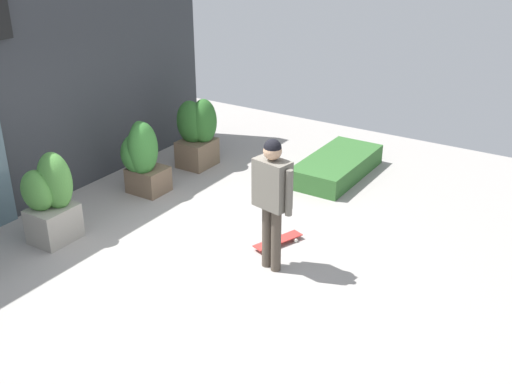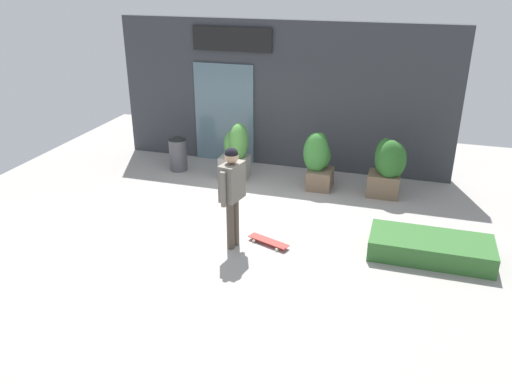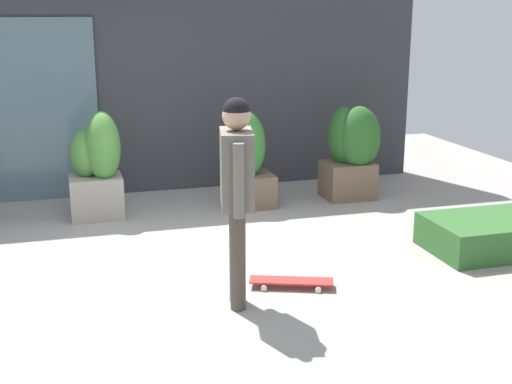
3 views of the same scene
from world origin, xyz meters
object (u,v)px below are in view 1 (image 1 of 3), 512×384
skateboard (278,241)px  planter_box_left (142,156)px  skateboarder (272,191)px  planter_box_right (199,130)px  planter_box_mid (50,198)px

skateboard → planter_box_left: 2.83m
skateboarder → planter_box_left: 3.13m
skateboarder → skateboard: bearing=33.5°
skateboard → planter_box_right: 3.29m
planter_box_right → planter_box_mid: size_ratio=0.96×
planter_box_right → skateboard: bearing=-123.2°
planter_box_right → planter_box_left: bearing=178.4°
planter_box_left → planter_box_mid: bearing=179.4°
skateboard → skateboarder: bearing=-137.4°
skateboarder → planter_box_right: (2.34, 2.93, -0.43)m
skateboarder → planter_box_right: bearing=62.8°
planter_box_mid → skateboarder: bearing=-71.9°
planter_box_left → planter_box_right: size_ratio=1.00×
planter_box_left → planter_box_mid: planter_box_mid is taller
skateboarder → planter_box_right: skateboarder is taller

